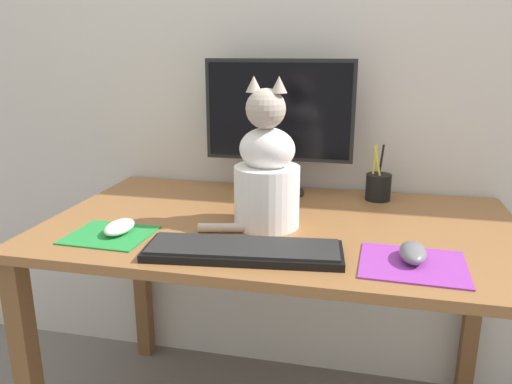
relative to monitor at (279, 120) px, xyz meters
name	(u,v)px	position (x,y,z in m)	size (l,w,h in m)	color
wall_back	(305,19)	(0.06, 0.13, 0.30)	(7.00, 0.04, 2.50)	beige
desk	(280,253)	(0.06, -0.27, -0.33)	(1.26, 0.74, 0.71)	brown
monitor	(279,120)	(0.00, 0.00, 0.00)	(0.47, 0.17, 0.43)	black
keyboard	(244,250)	(0.02, -0.52, -0.23)	(0.46, 0.19, 0.02)	black
mousepad_left	(110,235)	(-0.34, -0.47, -0.24)	(0.21, 0.18, 0.00)	#238438
mousepad_right	(413,264)	(0.39, -0.49, -0.24)	(0.23, 0.21, 0.00)	purple
computer_mouse_left	(119,227)	(-0.32, -0.46, -0.22)	(0.06, 0.11, 0.03)	white
computer_mouse_right	(413,253)	(0.39, -0.47, -0.22)	(0.06, 0.11, 0.04)	slate
cat	(266,173)	(0.03, -0.31, -0.09)	(0.26, 0.20, 0.39)	white
pen_cup	(378,186)	(0.32, 0.00, -0.20)	(0.08, 0.08, 0.17)	black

